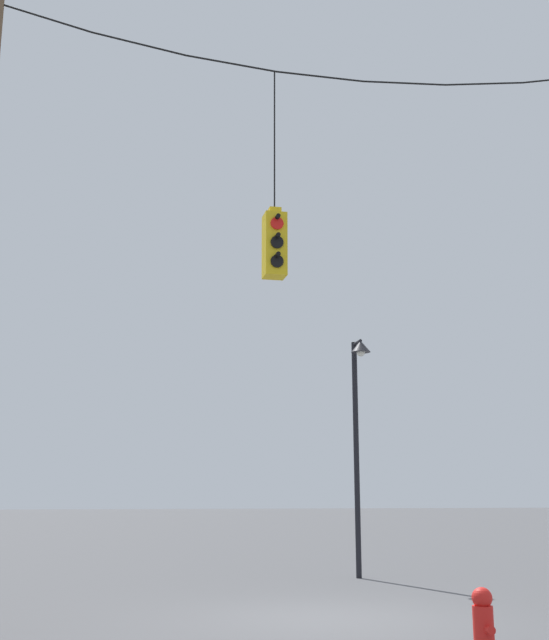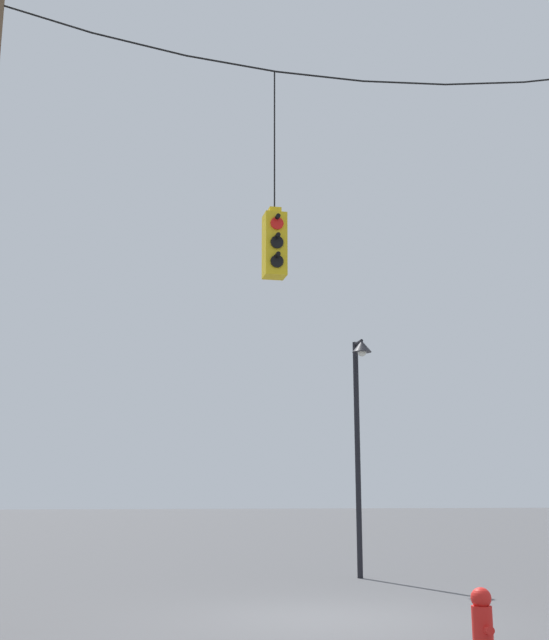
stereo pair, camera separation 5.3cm
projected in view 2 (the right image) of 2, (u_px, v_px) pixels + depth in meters
name	position (u px, v px, depth m)	size (l,w,h in m)	color
ground_plane	(329.00, 619.00, 11.35)	(200.00, 200.00, 0.00)	#4C4C4F
span_wire	(320.00, 65.00, 13.32)	(10.40, 0.03, 0.67)	black
traffic_light_near_right_pole	(275.00, 243.00, 12.48)	(0.34, 0.46, 3.50)	yellow
street_lamp	(359.00, 409.00, 17.60)	(0.43, 0.75, 5.11)	black
fire_hydrant	(482.00, 624.00, 8.51)	(0.22, 0.30, 0.75)	red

